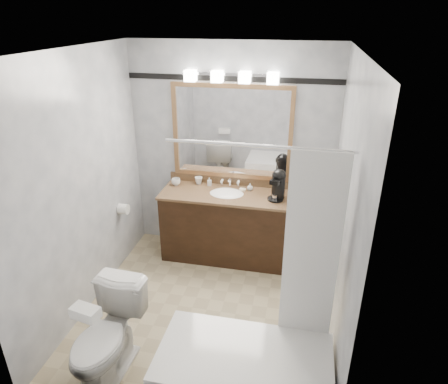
% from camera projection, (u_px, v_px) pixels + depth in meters
% --- Properties ---
extents(room, '(2.42, 2.62, 2.52)m').
position_uv_depth(room, '(204.00, 199.00, 3.54)').
color(room, tan).
rests_on(room, ground).
extents(vanity, '(1.53, 0.58, 0.97)m').
position_uv_depth(vanity, '(227.00, 224.00, 4.78)').
color(vanity, black).
rests_on(vanity, ground).
extents(mirror, '(1.40, 0.04, 1.10)m').
position_uv_depth(mirror, '(232.00, 132.00, 4.58)').
color(mirror, '#A9794C').
rests_on(mirror, room).
extents(vanity_light_bar, '(1.02, 0.14, 0.12)m').
position_uv_depth(vanity_light_bar, '(231.00, 76.00, 4.27)').
color(vanity_light_bar, silver).
rests_on(vanity_light_bar, room).
extents(accent_stripe, '(2.40, 0.01, 0.06)m').
position_uv_depth(accent_stripe, '(232.00, 79.00, 4.34)').
color(accent_stripe, black).
rests_on(accent_stripe, room).
extents(bathtub, '(1.30, 0.75, 1.96)m').
position_uv_depth(bathtub, '(247.00, 370.00, 3.04)').
color(bathtub, white).
rests_on(bathtub, ground).
extents(tp_roll, '(0.11, 0.12, 0.12)m').
position_uv_depth(tp_roll, '(123.00, 209.00, 4.58)').
color(tp_roll, white).
rests_on(tp_roll, room).
extents(toilet, '(0.48, 0.79, 0.78)m').
position_uv_depth(toilet, '(106.00, 338.00, 3.19)').
color(toilet, white).
rests_on(toilet, ground).
extents(tissue_box, '(0.22, 0.15, 0.08)m').
position_uv_depth(tissue_box, '(85.00, 312.00, 2.83)').
color(tissue_box, white).
rests_on(tissue_box, toilet).
extents(coffee_maker, '(0.19, 0.22, 0.35)m').
position_uv_depth(coffee_maker, '(278.00, 184.00, 4.42)').
color(coffee_maker, black).
rests_on(coffee_maker, vanity).
extents(cup_left, '(0.13, 0.13, 0.08)m').
position_uv_depth(cup_left, '(176.00, 182.00, 4.82)').
color(cup_left, white).
rests_on(cup_left, vanity).
extents(cup_right, '(0.11, 0.11, 0.09)m').
position_uv_depth(cup_right, '(199.00, 181.00, 4.85)').
color(cup_right, white).
rests_on(cup_right, vanity).
extents(soap_bottle_a, '(0.05, 0.05, 0.10)m').
position_uv_depth(soap_bottle_a, '(209.00, 182.00, 4.80)').
color(soap_bottle_a, white).
rests_on(soap_bottle_a, vanity).
extents(soap_bottle_b, '(0.07, 0.07, 0.09)m').
position_uv_depth(soap_bottle_b, '(250.00, 187.00, 4.67)').
color(soap_bottle_b, white).
rests_on(soap_bottle_b, vanity).
extents(soap_bar, '(0.08, 0.06, 0.02)m').
position_uv_depth(soap_bar, '(243.00, 189.00, 4.68)').
color(soap_bar, beige).
rests_on(soap_bar, vanity).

